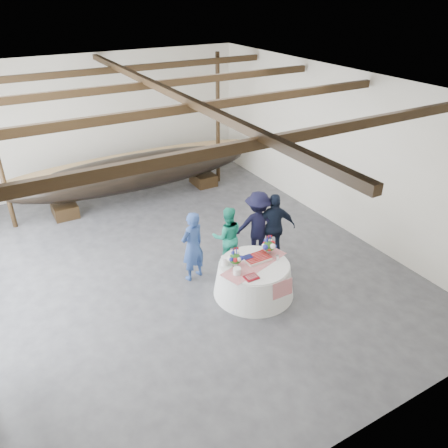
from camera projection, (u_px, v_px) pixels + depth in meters
floor at (179, 261)px, 11.50m from camera, size 10.00×12.00×0.01m
wall_back at (103, 122)px, 14.97m from camera, size 10.00×0.02×4.50m
wall_front at (358, 338)px, 5.86m from camera, size 10.00×0.02×4.50m
wall_right at (333, 148)px, 12.59m from camera, size 0.02×12.00×4.50m
ceiling at (169, 86)px, 9.32m from camera, size 10.00×12.00×0.01m
pavilion_structure at (158, 102)px, 10.12m from camera, size 9.80×11.76×4.50m
longboat_display at (137, 172)px, 14.38m from camera, size 8.17×1.63×1.53m
banquet_table at (254, 278)px, 10.16m from camera, size 1.89×1.89×0.81m
tabletop_items at (251, 256)px, 9.99m from camera, size 1.83×1.05×0.40m
guest_woman_blue at (193, 246)px, 10.45m from camera, size 0.75×0.59×1.81m
guest_woman_teal at (227, 236)px, 11.04m from camera, size 0.95×0.84×1.61m
guest_man_left at (258, 225)px, 11.27m from camera, size 1.40×1.18×1.88m
guest_man_right at (274, 227)px, 11.23m from camera, size 1.17×0.86×1.85m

